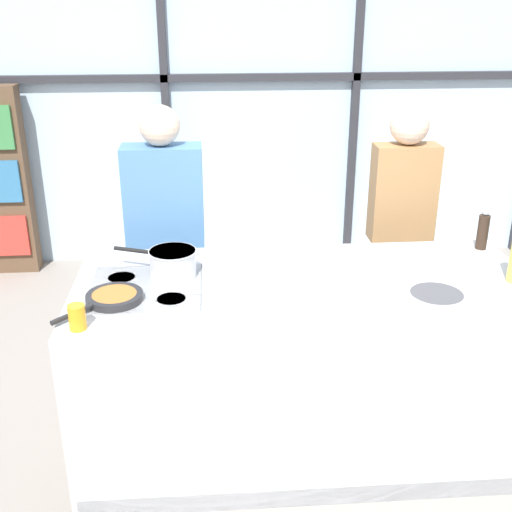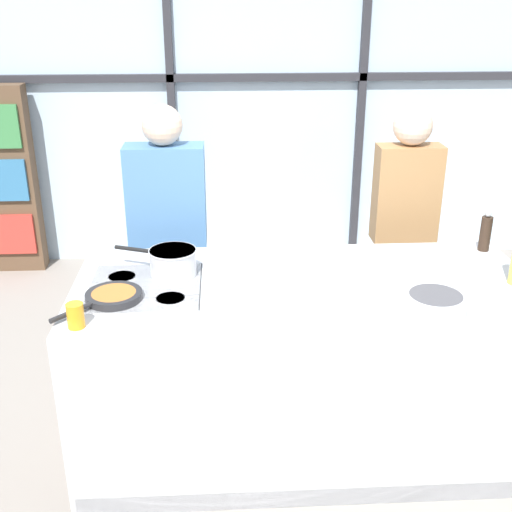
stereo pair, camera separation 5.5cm
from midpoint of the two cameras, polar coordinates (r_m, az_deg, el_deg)
The scene contains 11 objects.
ground_plane at distance 3.52m, azimuth 3.45°, elevation -15.93°, with size 18.00×18.00×0.00m, color gray.
back_window_wall at distance 5.35m, azimuth 0.12°, elevation 14.22°, with size 6.40×0.10×2.80m.
demo_island at distance 3.25m, azimuth 3.61°, elevation -9.67°, with size 2.17×0.95×0.91m.
spectator_far_left at distance 3.78m, azimuth -8.47°, elevation 2.56°, with size 0.45×0.23×1.61m.
spectator_center_left at distance 3.93m, azimuth 12.37°, elevation 3.27°, with size 0.38×0.22×1.59m.
frying_pan at distance 2.92m, azimuth -13.12°, elevation -3.60°, with size 0.36×0.37×0.04m.
saucepan at distance 3.10m, azimuth -7.93°, elevation -0.56°, with size 0.41×0.24×0.13m.
white_plate at distance 3.29m, azimuth 12.61°, elevation -0.68°, with size 0.23×0.23×0.01m, color white.
mixing_bowl at distance 2.87m, azimuth 15.17°, elevation -3.83°, with size 0.28×0.28×0.07m.
pepper_grinder at distance 3.58m, azimuth 19.11°, elevation 2.12°, with size 0.06×0.06×0.22m.
juice_glass_near at distance 2.71m, azimuth -16.18°, elevation -5.25°, with size 0.07×0.07×0.11m, color orange.
Camera 1 is at (-0.44, -2.72, 2.20)m, focal length 45.00 mm.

